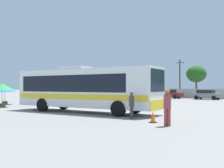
# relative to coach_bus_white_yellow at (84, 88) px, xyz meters

# --- Properties ---
(ground_plane) EXTENTS (300.00, 300.00, 0.00)m
(ground_plane) POSITION_rel_coach_bus_white_yellow_xyz_m (-0.02, 10.53, -1.87)
(ground_plane) COLOR gray
(perimeter_wall) EXTENTS (80.00, 0.30, 1.62)m
(perimeter_wall) POSITION_rel_coach_bus_white_yellow_xyz_m (-0.02, 30.13, -1.06)
(perimeter_wall) COLOR #B2AD9E
(perimeter_wall) RESTS_ON ground_plane
(coach_bus_white_yellow) EXTENTS (12.11, 4.15, 3.50)m
(coach_bus_white_yellow) POSITION_rel_coach_bus_white_yellow_xyz_m (0.00, 0.00, 0.00)
(coach_bus_white_yellow) COLOR white
(coach_bus_white_yellow) RESTS_ON ground_plane
(attendant_by_bus_door) EXTENTS (0.32, 0.32, 1.60)m
(attendant_by_bus_door) POSITION_rel_coach_bus_white_yellow_xyz_m (5.35, -1.19, -0.96)
(attendant_by_bus_door) COLOR #38383D
(attendant_by_bus_door) RESTS_ON ground_plane
(passenger_waiting_on_apron) EXTENTS (0.49, 0.49, 1.82)m
(passenger_waiting_on_apron) POSITION_rel_coach_bus_white_yellow_xyz_m (8.42, -2.50, -0.84)
(passenger_waiting_on_apron) COLOR #99383D
(passenger_waiting_on_apron) RESTS_ON ground_plane
(vendor_umbrella_near_gate_blue) EXTENTS (2.52, 2.52, 2.08)m
(vendor_umbrella_near_gate_blue) POSITION_rel_coach_bus_white_yellow_xyz_m (-13.22, 0.83, -0.17)
(vendor_umbrella_near_gate_blue) COLOR gray
(vendor_umbrella_near_gate_blue) RESTS_ON ground_plane
(vendor_umbrella_secondary_green) EXTENTS (2.33, 2.33, 2.27)m
(vendor_umbrella_secondary_green) POSITION_rel_coach_bus_white_yellow_xyz_m (-9.71, -1.37, 0.04)
(vendor_umbrella_secondary_green) COLOR gray
(vendor_umbrella_secondary_green) RESTS_ON ground_plane
(parked_car_leftmost_grey) EXTENTS (4.37, 2.14, 1.54)m
(parked_car_leftmost_grey) POSITION_rel_coach_bus_white_yellow_xyz_m (-12.54, 26.61, -1.06)
(parked_car_leftmost_grey) COLOR slate
(parked_car_leftmost_grey) RESTS_ON ground_plane
(parked_car_second_maroon) EXTENTS (4.73, 2.30, 1.52)m
(parked_car_second_maroon) POSITION_rel_coach_bus_white_yellow_xyz_m (-6.66, 26.60, -1.07)
(parked_car_second_maroon) COLOR maroon
(parked_car_second_maroon) RESTS_ON ground_plane
(parked_car_third_grey) EXTENTS (4.29, 1.99, 1.49)m
(parked_car_third_grey) POSITION_rel_coach_bus_white_yellow_xyz_m (-0.12, 26.46, -1.08)
(parked_car_third_grey) COLOR slate
(parked_car_third_grey) RESTS_ON ground_plane
(utility_pole_far) EXTENTS (1.80, 0.24, 7.24)m
(utility_pole_far) POSITION_rel_coach_bus_white_yellow_xyz_m (-7.93, 33.73, 1.92)
(utility_pole_far) COLOR #4C3823
(utility_pole_far) RESTS_ON ground_plane
(roadside_tree_left) EXTENTS (4.16, 4.16, 6.51)m
(roadside_tree_left) POSITION_rel_coach_bus_white_yellow_xyz_m (-13.91, 33.69, 2.86)
(roadside_tree_left) COLOR brown
(roadside_tree_left) RESTS_ON ground_plane
(roadside_tree_midleft) EXTENTS (3.54, 3.54, 5.79)m
(roadside_tree_midleft) POSITION_rel_coach_bus_white_yellow_xyz_m (-4.04, 32.20, 2.39)
(roadside_tree_midleft) COLOR brown
(roadside_tree_midleft) RESTS_ON ground_plane
(traffic_cone_on_apron) EXTENTS (0.36, 0.36, 0.64)m
(traffic_cone_on_apron) POSITION_rel_coach_bus_white_yellow_xyz_m (7.21, -1.82, -1.56)
(traffic_cone_on_apron) COLOR black
(traffic_cone_on_apron) RESTS_ON ground_plane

